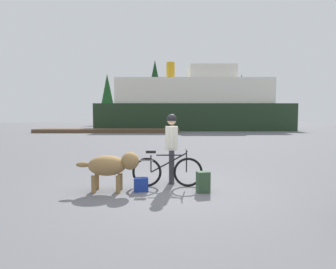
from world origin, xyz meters
TOP-DOWN VIEW (x-y plane):
  - ground_plane at (0.00, 0.00)m, footprint 160.00×160.00m
  - bicycle at (-0.05, 0.26)m, footprint 1.72×0.44m
  - person_cyclist at (0.07, 0.65)m, footprint 0.32×0.53m
  - dog at (-1.31, -0.15)m, footprint 1.45×0.54m
  - backpack at (0.77, -0.25)m, footprint 0.32×0.26m
  - handbag_pannier at (-0.65, -0.17)m, footprint 0.35×0.23m
  - dock_pier at (-6.67, 23.90)m, footprint 15.74×2.73m
  - ferry_boat at (3.37, 30.49)m, footprint 24.62×8.00m
  - sailboat_moored at (0.16, 32.47)m, footprint 7.16×2.00m
  - pine_tree_far_left at (-12.74, 51.28)m, footprint 3.41×3.41m
  - pine_tree_center at (-2.72, 50.54)m, footprint 3.93×3.93m
  - pine_tree_far_right at (15.11, 50.37)m, footprint 3.11×3.11m

SIDE VIEW (x-z plane):
  - ground_plane at x=0.00m, z-range 0.00..0.00m
  - handbag_pannier at x=-0.65m, z-range 0.00..0.32m
  - dock_pier at x=-6.67m, z-range 0.00..0.40m
  - backpack at x=0.77m, z-range 0.00..0.47m
  - bicycle at x=-0.05m, z-range -0.07..0.84m
  - sailboat_moored at x=0.16m, z-range -3.11..4.08m
  - dog at x=-1.31m, z-range 0.15..1.05m
  - person_cyclist at x=0.07m, z-range 0.19..1.97m
  - ferry_boat at x=3.37m, z-range -1.31..7.65m
  - pine_tree_far_left at x=-12.74m, z-range 1.04..11.77m
  - pine_tree_far_right at x=15.11m, z-range 1.18..11.66m
  - pine_tree_center at x=-2.72m, z-range 1.69..15.13m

